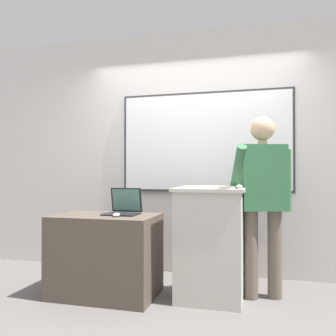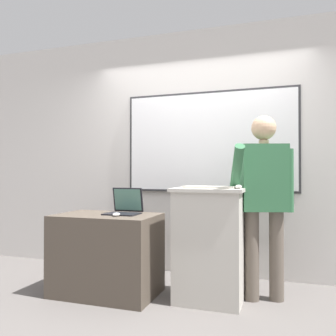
% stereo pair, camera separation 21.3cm
% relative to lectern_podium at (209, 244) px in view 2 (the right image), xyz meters
% --- Properties ---
extents(ground_plane, '(30.00, 30.00, 0.00)m').
position_rel_lectern_podium_xyz_m(ground_plane, '(-0.29, -0.47, -0.52)').
color(ground_plane, '#5B5654').
extents(back_wall, '(6.40, 0.17, 2.84)m').
position_rel_lectern_podium_xyz_m(back_wall, '(-0.29, 0.89, 0.91)').
color(back_wall, silver).
rests_on(back_wall, ground_plane).
extents(lectern_podium, '(0.64, 0.50, 1.03)m').
position_rel_lectern_podium_xyz_m(lectern_podium, '(0.00, 0.00, 0.00)').
color(lectern_podium, '#BCB7AD').
rests_on(lectern_podium, ground_plane).
extents(side_desk, '(0.97, 0.62, 0.76)m').
position_rel_lectern_podium_xyz_m(side_desk, '(-0.98, -0.12, -0.13)').
color(side_desk, '#4C4238').
rests_on(side_desk, ground_plane).
extents(person_presenter, '(0.58, 0.63, 1.69)m').
position_rel_lectern_podium_xyz_m(person_presenter, '(0.47, 0.18, 0.46)').
color(person_presenter, brown).
rests_on(person_presenter, ground_plane).
extents(laptop, '(0.32, 0.29, 0.25)m').
position_rel_lectern_podium_xyz_m(laptop, '(-0.83, -0.02, 0.32)').
color(laptop, black).
rests_on(laptop, side_desk).
extents(wireless_keyboard, '(0.46, 0.14, 0.02)m').
position_rel_lectern_podium_xyz_m(wireless_keyboard, '(0.01, -0.06, 0.52)').
color(wireless_keyboard, beige).
rests_on(wireless_keyboard, lectern_podium).
extents(computer_mouse_by_laptop, '(0.06, 0.10, 0.03)m').
position_rel_lectern_podium_xyz_m(computer_mouse_by_laptop, '(-0.82, -0.23, 0.26)').
color(computer_mouse_by_laptop, '#BCBCC1').
rests_on(computer_mouse_by_laptop, side_desk).
extents(computer_mouse_by_keyboard, '(0.06, 0.10, 0.03)m').
position_rel_lectern_podium_xyz_m(computer_mouse_by_keyboard, '(0.27, -0.06, 0.53)').
color(computer_mouse_by_keyboard, silver).
rests_on(computer_mouse_by_keyboard, lectern_podium).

